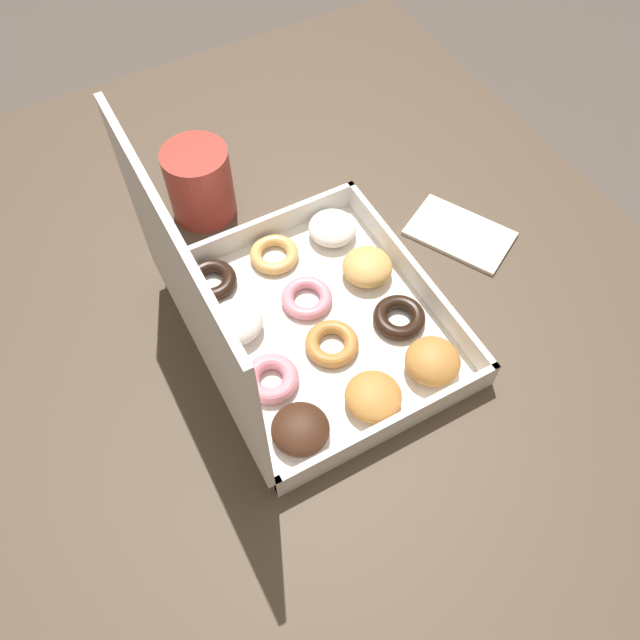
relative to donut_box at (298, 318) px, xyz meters
The scene contains 5 objects.
ground_plane 0.79m from the donut_box, 149.83° to the right, with size 8.00×8.00×0.00m, color #564C44.
dining_table 0.14m from the donut_box, 149.83° to the right, with size 1.29×0.99×0.74m.
donut_box is the anchor object (origin of this frame).
coffee_mug 0.26m from the donut_box, ahead, with size 0.09×0.09×0.11m.
paper_napkin 0.29m from the donut_box, 80.49° to the right, with size 0.16×0.14×0.01m.
Camera 1 is at (-0.34, 0.19, 1.41)m, focal length 35.00 mm.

